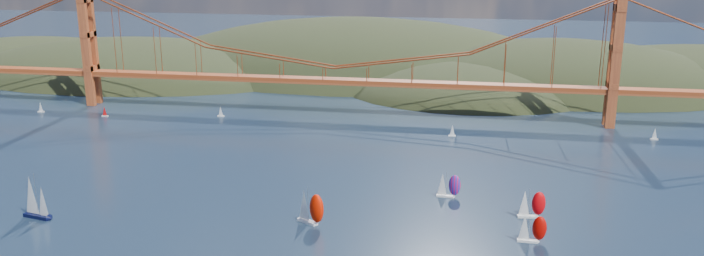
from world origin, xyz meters
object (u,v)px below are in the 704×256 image
object	(u,v)px
racer_0	(310,207)
racer_2	(531,204)
sloop_navy	(34,198)
racer_rwb	(448,185)
racer_1	(532,228)

from	to	relation	value
racer_0	racer_2	world-z (taller)	racer_0
sloop_navy	racer_0	size ratio (longest dim) A/B	1.28
sloop_navy	racer_rwb	bearing A→B (deg)	30.01
racer_2	racer_0	bearing A→B (deg)	-173.08
racer_0	sloop_navy	bearing A→B (deg)	-143.70
sloop_navy	racer_1	bearing A→B (deg)	15.45
racer_1	racer_rwb	xyz separation A→B (m)	(-22.99, 29.48, -0.03)
racer_1	racer_rwb	distance (m)	37.38
racer_0	racer_rwb	world-z (taller)	racer_0
racer_2	racer_1	bearing A→B (deg)	-100.89
racer_0	racer_rwb	bearing A→B (deg)	66.03
sloop_navy	racer_1	size ratio (longest dim) A/B	1.61
sloop_navy	racer_0	distance (m)	79.39
sloop_navy	racer_2	distance (m)	142.54
racer_0	racer_rwb	distance (m)	46.52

